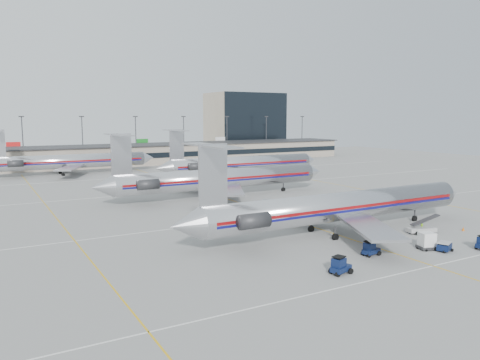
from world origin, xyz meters
TOP-DOWN VIEW (x-y plane):
  - ground at (0.00, 0.00)m, footprint 260.00×260.00m
  - apron_markings at (0.00, 10.00)m, footprint 160.00×0.15m
  - terminal at (0.00, 97.97)m, footprint 162.00×17.00m
  - light_mast_row at (0.00, 112.00)m, footprint 163.60×0.40m
  - distant_building at (62.00, 128.00)m, footprint 30.00×20.00m
  - jet_foreground at (0.14, -2.84)m, footprint 46.91×27.62m
  - jet_second_row at (-1.00, 29.18)m, footprint 47.37×27.89m
  - jet_third_row at (16.72, 51.67)m, footprint 44.97×27.66m
  - jet_back_row at (-18.84, 79.65)m, footprint 44.32×27.26m
  - tug_left at (-9.98, -15.25)m, footprint 2.45×1.71m
  - tug_center at (-3.01, -12.27)m, footprint 2.22×1.38m
  - cart_inner at (5.52, -15.11)m, footprint 2.19×1.90m
  - uld_container at (4.44, -13.59)m, footprint 2.24×2.04m
  - belt_loader at (10.20, -8.20)m, footprint 4.61×2.36m
  - ramp_worker_near at (10.74, -7.72)m, footprint 0.70×0.62m
  - ramp_worker_far at (4.24, -8.29)m, footprint 0.93×0.88m
  - cone_right at (16.07, -10.05)m, footprint 0.40×0.40m
  - cone_left at (-7.58, -12.28)m, footprint 0.48×0.48m

SIDE VIEW (x-z plane):
  - ground at x=0.00m, z-range 0.00..0.00m
  - apron_markings at x=0.00m, z-range 0.00..0.02m
  - cone_right at x=16.07m, z-range 0.00..0.53m
  - cone_left at x=-7.58m, z-range 0.00..0.57m
  - cart_inner at x=5.52m, z-range 0.03..1.08m
  - belt_loader at x=10.20m, z-range -0.55..1.81m
  - ramp_worker_far at x=4.24m, z-range 0.00..1.52m
  - tug_center at x=-3.01m, z-range -0.07..1.61m
  - ramp_worker_near at x=10.74m, z-range 0.00..1.60m
  - tug_left at x=-9.98m, z-range -0.08..1.73m
  - uld_container at x=4.44m, z-range 0.01..1.98m
  - terminal at x=0.00m, z-range 0.03..6.28m
  - jet_back_row at x=-18.84m, z-range -2.54..9.58m
  - jet_foreground at x=0.14m, z-range -2.58..9.70m
  - jet_third_row at x=16.72m, z-range -2.58..9.72m
  - jet_second_row at x=-1.00m, z-range -2.60..9.80m
  - light_mast_row at x=0.00m, z-range 0.94..16.22m
  - distant_building at x=62.00m, z-range 0.00..25.00m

